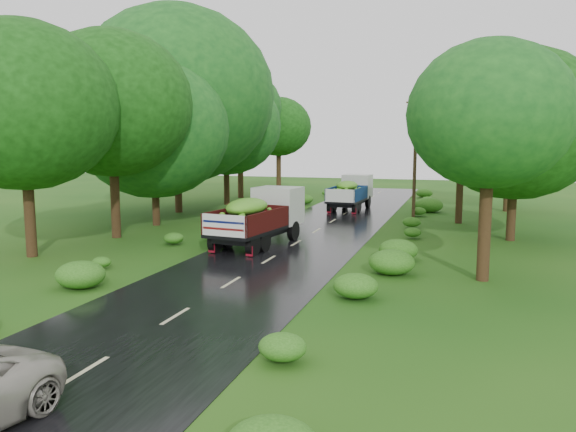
% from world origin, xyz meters
% --- Properties ---
extents(ground, '(120.00, 120.00, 0.00)m').
position_xyz_m(ground, '(0.00, 0.00, 0.00)').
color(ground, '#12430E').
rests_on(ground, ground).
extents(road, '(6.50, 80.00, 0.02)m').
position_xyz_m(road, '(0.00, 5.00, 0.01)').
color(road, black).
rests_on(road, ground).
extents(road_lines, '(0.12, 69.60, 0.00)m').
position_xyz_m(road_lines, '(0.00, 6.00, 0.02)').
color(road_lines, '#BFB78C').
rests_on(road_lines, road).
extents(truck_near, '(3.00, 6.49, 2.63)m').
position_xyz_m(truck_near, '(-1.53, 11.22, 1.49)').
color(truck_near, black).
rests_on(truck_near, ground).
extents(truck_far, '(2.38, 5.93, 2.45)m').
position_xyz_m(truck_far, '(-0.04, 26.14, 1.38)').
color(truck_far, black).
rests_on(truck_far, ground).
extents(utility_pole, '(1.36, 0.52, 7.99)m').
position_xyz_m(utility_pole, '(4.64, 23.17, 4.12)').
color(utility_pole, '#382616').
rests_on(utility_pole, ground).
extents(trees_left, '(6.54, 34.83, 10.34)m').
position_xyz_m(trees_left, '(-10.21, 20.25, 6.81)').
color(trees_left, black).
rests_on(trees_left, ground).
extents(trees_right, '(6.55, 25.07, 7.83)m').
position_xyz_m(trees_right, '(9.55, 18.70, 5.70)').
color(trees_right, black).
rests_on(trees_right, ground).
extents(shrubs, '(11.90, 44.00, 0.70)m').
position_xyz_m(shrubs, '(0.00, 14.00, 0.35)').
color(shrubs, '#235A15').
rests_on(shrubs, ground).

